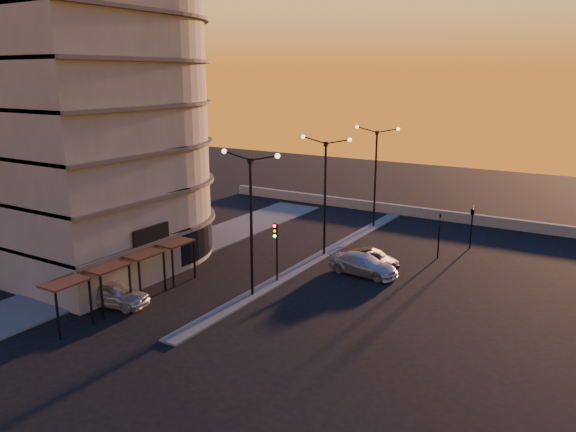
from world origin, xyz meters
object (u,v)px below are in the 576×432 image
(car_sedan, at_px, (372,259))
(car_wagon, at_px, (363,264))
(car_hatchback, at_px, (113,294))
(traffic_light_main, at_px, (276,243))
(streetlamp_mid, at_px, (325,187))

(car_sedan, xyz_separation_m, car_wagon, (0.05, -1.73, 0.08))
(car_hatchback, bearing_deg, traffic_light_main, -47.67)
(traffic_light_main, xyz_separation_m, car_hatchback, (-6.50, -8.68, -2.10))
(car_hatchback, height_order, car_wagon, car_hatchback)
(car_hatchback, height_order, car_sedan, car_hatchback)
(traffic_light_main, bearing_deg, car_wagon, 46.00)
(streetlamp_mid, bearing_deg, car_hatchback, -112.35)
(car_hatchback, xyz_separation_m, car_wagon, (11.00, 13.34, -0.04))
(traffic_light_main, xyz_separation_m, car_wagon, (4.50, 4.66, -2.14))
(streetlamp_mid, relative_size, traffic_light_main, 2.24)
(car_wagon, bearing_deg, car_sedan, 6.56)
(streetlamp_mid, distance_m, car_wagon, 7.06)
(streetlamp_mid, bearing_deg, traffic_light_main, -90.00)
(streetlamp_mid, distance_m, traffic_light_main, 7.62)
(car_hatchback, xyz_separation_m, car_sedan, (10.95, 15.07, -0.12))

